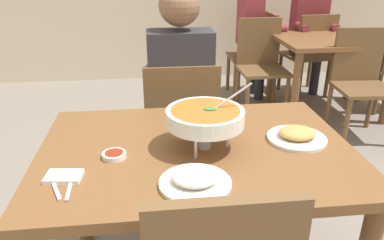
{
  "coord_description": "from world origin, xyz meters",
  "views": [
    {
      "loc": [
        -0.17,
        -1.3,
        1.43
      ],
      "look_at": [
        0.0,
        0.15,
        0.79
      ],
      "focal_mm": 34.95,
      "sensor_mm": 36.0,
      "label": 1
    }
  ],
  "objects_px": {
    "dining_table_far": "(330,52)",
    "curry_bowl": "(205,117)",
    "chair_bg_left": "(310,51)",
    "chair_diner_main": "(181,125)",
    "patron_bg_middle": "(253,29)",
    "chair_bg_middle": "(258,50)",
    "dining_table_main": "(196,171)",
    "chair_bg_window": "(360,77)",
    "patron_bg_left": "(309,26)",
    "chair_bg_right": "(261,61)",
    "diner_main": "(180,86)",
    "appetizer_plate": "(297,136)",
    "sauce_dish": "(114,155)",
    "rice_plate": "(195,180)"
  },
  "relations": [
    {
      "from": "chair_diner_main",
      "to": "chair_bg_right",
      "type": "bearing_deg",
      "value": 57.66
    },
    {
      "from": "diner_main",
      "to": "chair_bg_middle",
      "type": "xyz_separation_m",
      "value": [
        1.01,
        1.85,
        -0.24
      ]
    },
    {
      "from": "dining_table_main",
      "to": "chair_bg_window",
      "type": "relative_size",
      "value": 1.37
    },
    {
      "from": "diner_main",
      "to": "patron_bg_left",
      "type": "height_order",
      "value": "same"
    },
    {
      "from": "curry_bowl",
      "to": "chair_bg_middle",
      "type": "relative_size",
      "value": 0.37
    },
    {
      "from": "chair_bg_middle",
      "to": "patron_bg_middle",
      "type": "xyz_separation_m",
      "value": [
        -0.09,
        -0.06,
        0.24
      ]
    },
    {
      "from": "dining_table_main",
      "to": "sauce_dish",
      "type": "distance_m",
      "value": 0.34
    },
    {
      "from": "curry_bowl",
      "to": "appetizer_plate",
      "type": "height_order",
      "value": "curry_bowl"
    },
    {
      "from": "diner_main",
      "to": "dining_table_far",
      "type": "xyz_separation_m",
      "value": [
        1.53,
        1.26,
        -0.14
      ]
    },
    {
      "from": "chair_diner_main",
      "to": "curry_bowl",
      "type": "distance_m",
      "value": 0.81
    },
    {
      "from": "patron_bg_middle",
      "to": "diner_main",
      "type": "bearing_deg",
      "value": -117.14
    },
    {
      "from": "patron_bg_left",
      "to": "appetizer_plate",
      "type": "bearing_deg",
      "value": -113.76
    },
    {
      "from": "chair_bg_window",
      "to": "sauce_dish",
      "type": "bearing_deg",
      "value": -140.26
    },
    {
      "from": "chair_bg_middle",
      "to": "chair_bg_window",
      "type": "height_order",
      "value": "same"
    },
    {
      "from": "diner_main",
      "to": "appetizer_plate",
      "type": "relative_size",
      "value": 5.46
    },
    {
      "from": "dining_table_main",
      "to": "appetizer_plate",
      "type": "relative_size",
      "value": 5.13
    },
    {
      "from": "dining_table_far",
      "to": "chair_bg_window",
      "type": "distance_m",
      "value": 0.5
    },
    {
      "from": "chair_bg_right",
      "to": "patron_bg_middle",
      "type": "height_order",
      "value": "patron_bg_middle"
    },
    {
      "from": "patron_bg_left",
      "to": "diner_main",
      "type": "bearing_deg",
      "value": -130.01
    },
    {
      "from": "rice_plate",
      "to": "chair_bg_window",
      "type": "height_order",
      "value": "chair_bg_window"
    },
    {
      "from": "rice_plate",
      "to": "chair_bg_window",
      "type": "relative_size",
      "value": 0.27
    },
    {
      "from": "rice_plate",
      "to": "chair_bg_middle",
      "type": "relative_size",
      "value": 0.27
    },
    {
      "from": "dining_table_main",
      "to": "diner_main",
      "type": "height_order",
      "value": "diner_main"
    },
    {
      "from": "curry_bowl",
      "to": "dining_table_far",
      "type": "height_order",
      "value": "curry_bowl"
    },
    {
      "from": "dining_table_far",
      "to": "chair_bg_middle",
      "type": "height_order",
      "value": "chair_bg_middle"
    },
    {
      "from": "curry_bowl",
      "to": "rice_plate",
      "type": "height_order",
      "value": "curry_bowl"
    },
    {
      "from": "patron_bg_middle",
      "to": "chair_bg_middle",
      "type": "bearing_deg",
      "value": 33.57
    },
    {
      "from": "chair_diner_main",
      "to": "chair_bg_window",
      "type": "height_order",
      "value": "same"
    },
    {
      "from": "chair_bg_middle",
      "to": "chair_bg_right",
      "type": "height_order",
      "value": "same"
    },
    {
      "from": "chair_bg_left",
      "to": "sauce_dish",
      "type": "bearing_deg",
      "value": -126.33
    },
    {
      "from": "sauce_dish",
      "to": "patron_bg_middle",
      "type": "relative_size",
      "value": 0.07
    },
    {
      "from": "dining_table_far",
      "to": "chair_bg_window",
      "type": "bearing_deg",
      "value": -83.88
    },
    {
      "from": "chair_diner_main",
      "to": "patron_bg_left",
      "type": "xyz_separation_m",
      "value": [
        1.56,
        1.89,
        0.24
      ]
    },
    {
      "from": "chair_bg_left",
      "to": "chair_diner_main",
      "type": "bearing_deg",
      "value": -131.24
    },
    {
      "from": "rice_plate",
      "to": "patron_bg_middle",
      "type": "distance_m",
      "value": 2.97
    },
    {
      "from": "dining_table_far",
      "to": "patron_bg_left",
      "type": "distance_m",
      "value": 0.61
    },
    {
      "from": "chair_diner_main",
      "to": "patron_bg_middle",
      "type": "relative_size",
      "value": 0.69
    },
    {
      "from": "chair_bg_right",
      "to": "dining_table_main",
      "type": "bearing_deg",
      "value": -112.84
    },
    {
      "from": "rice_plate",
      "to": "patron_bg_left",
      "type": "distance_m",
      "value": 3.29
    },
    {
      "from": "patron_bg_left",
      "to": "chair_bg_right",
      "type": "bearing_deg",
      "value": -144.8
    },
    {
      "from": "chair_bg_window",
      "to": "patron_bg_left",
      "type": "distance_m",
      "value": 1.11
    },
    {
      "from": "dining_table_main",
      "to": "chair_bg_window",
      "type": "xyz_separation_m",
      "value": [
        1.58,
        1.53,
        -0.12
      ]
    },
    {
      "from": "diner_main",
      "to": "chair_bg_window",
      "type": "relative_size",
      "value": 1.46
    },
    {
      "from": "dining_table_main",
      "to": "chair_bg_right",
      "type": "distance_m",
      "value": 2.33
    },
    {
      "from": "sauce_dish",
      "to": "chair_bg_middle",
      "type": "bearing_deg",
      "value": 63.46
    },
    {
      "from": "dining_table_far",
      "to": "curry_bowl",
      "type": "bearing_deg",
      "value": -126.54
    },
    {
      "from": "diner_main",
      "to": "chair_bg_window",
      "type": "xyz_separation_m",
      "value": [
        1.58,
        0.77,
        -0.24
      ]
    },
    {
      "from": "curry_bowl",
      "to": "appetizer_plate",
      "type": "xyz_separation_m",
      "value": [
        0.38,
        0.02,
        -0.11
      ]
    },
    {
      "from": "chair_bg_window",
      "to": "chair_diner_main",
      "type": "bearing_deg",
      "value": -152.95
    },
    {
      "from": "appetizer_plate",
      "to": "sauce_dish",
      "type": "distance_m",
      "value": 0.73
    }
  ]
}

